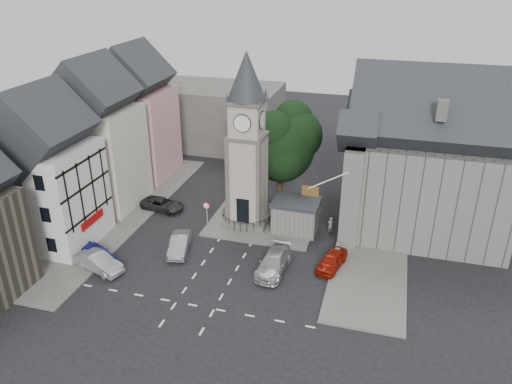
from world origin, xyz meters
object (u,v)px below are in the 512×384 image
(clock_tower, at_px, (247,142))
(pedestrian, at_px, (330,225))
(stone_shelter, at_px, (296,216))
(car_west_blue, at_px, (97,253))
(car_east_red, at_px, (332,261))

(clock_tower, relative_size, pedestrian, 10.78)
(stone_shelter, height_order, car_west_blue, stone_shelter)
(clock_tower, bearing_deg, car_west_blue, -135.87)
(clock_tower, distance_m, pedestrian, 10.88)
(clock_tower, bearing_deg, car_east_red, -32.82)
(stone_shelter, relative_size, car_west_blue, 1.10)
(stone_shelter, distance_m, pedestrian, 3.36)
(stone_shelter, bearing_deg, pedestrian, 11.36)
(car_west_blue, height_order, car_east_red, car_east_red)
(car_west_blue, relative_size, pedestrian, 2.60)
(clock_tower, distance_m, car_west_blue, 16.15)
(stone_shelter, bearing_deg, car_west_blue, -147.84)
(car_west_blue, distance_m, car_east_red, 19.69)
(stone_shelter, height_order, pedestrian, stone_shelter)
(car_east_red, distance_m, pedestrian, 6.00)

